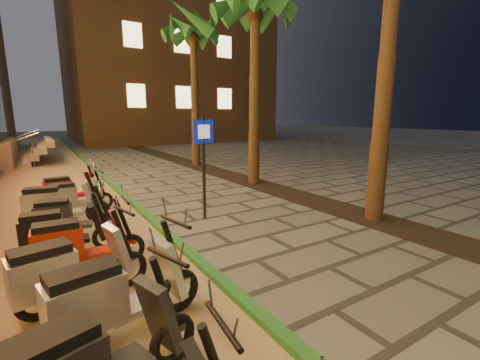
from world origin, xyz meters
TOP-DOWN VIEW (x-y plane):
  - ground at (0.00, 0.00)m, footprint 120.00×120.00m
  - parking_strip at (-2.60, 10.00)m, footprint 3.40×60.00m
  - green_curb at (-0.90, 10.00)m, footprint 0.18×60.00m
  - planting_strip at (3.60, 5.00)m, footprint 1.20×40.00m
  - apartment_block at (9.00, 32.00)m, footprint 18.00×16.06m
  - palm_c at (3.60, 7.00)m, footprint 2.97×3.02m
  - palm_d at (3.60, 12.00)m, footprint 2.97×3.02m
  - pedestrian_sign at (0.24, 4.15)m, footprint 0.52×0.12m
  - scooter_5 at (-2.44, 0.84)m, footprint 1.74×0.79m
  - scooter_6 at (-2.80, 1.78)m, footprint 1.68×0.76m
  - scooter_7 at (-2.60, 2.73)m, footprint 1.60×0.56m
  - scooter_8 at (-2.80, 3.54)m, footprint 1.54×0.54m
  - scooter_9 at (-2.61, 4.44)m, footprint 1.50×0.68m
  - scooter_10 at (-2.74, 5.33)m, footprint 1.70×0.72m
  - scooter_11 at (-2.35, 6.22)m, footprint 1.49×0.52m
  - scooter_12 at (-2.40, 7.11)m, footprint 1.52×0.63m

SIDE VIEW (x-z plane):
  - ground at x=0.00m, z-range 0.00..0.00m
  - parking_strip at x=-2.60m, z-range 0.00..0.01m
  - planting_strip at x=3.60m, z-range 0.00..0.02m
  - green_curb at x=-0.90m, z-range 0.00..0.10m
  - scooter_11 at x=-2.35m, z-range -0.07..0.98m
  - scooter_9 at x=-2.61m, z-range -0.07..0.98m
  - scooter_12 at x=-2.40m, z-range -0.07..1.00m
  - scooter_8 at x=-2.80m, z-range -0.07..1.02m
  - scooter_7 at x=-2.60m, z-range -0.07..1.06m
  - scooter_6 at x=-2.80m, z-range -0.08..1.10m
  - scooter_10 at x=-2.74m, z-range -0.08..1.12m
  - scooter_5 at x=-2.44m, z-range -0.08..1.14m
  - pedestrian_sign at x=0.24m, z-range 0.35..2.74m
  - palm_c at x=3.60m, z-range 2.27..9.18m
  - palm_d at x=3.60m, z-range 2.36..9.53m
  - apartment_block at x=9.00m, z-range 0.00..25.00m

